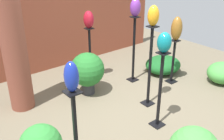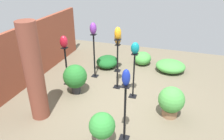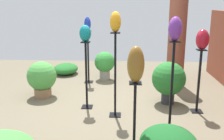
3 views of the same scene
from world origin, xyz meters
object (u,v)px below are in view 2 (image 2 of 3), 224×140
Objects in this scene: brick_pillar at (34,73)px; pedestal_amber at (117,66)px; art_vase_cobalt at (126,78)px; pedestal_violet at (94,58)px; pedestal_cobalt at (125,116)px; potted_plant_back_center at (171,101)px; art_vase_bronze at (118,37)px; pedestal_ruby at (67,68)px; potted_plant_front_right at (75,77)px; potted_plant_mid_right at (102,127)px; art_vase_teal at (135,48)px; pedestal_bronze at (118,59)px; art_vase_violet at (93,28)px; art_vase_amber at (118,33)px; pedestal_teal at (134,78)px; art_vase_ruby at (64,42)px.

brick_pillar is 2.30m from pedestal_amber.
pedestal_amber is at bearing 20.72° from art_vase_cobalt.
brick_pillar is 2.35m from pedestal_violet.
pedestal_cobalt is 1.68× the size of potted_plant_back_center.
pedestal_violet is 0.98m from art_vase_bronze.
pedestal_ruby is 0.60m from potted_plant_front_right.
pedestal_amber is 3.07× the size of art_vase_bronze.
potted_plant_mid_right is at bearing 125.39° from pedestal_cobalt.
brick_pillar reaches higher than art_vase_teal.
pedestal_amber is at bearing -163.72° from pedestal_bronze.
art_vase_violet is 3.14m from potted_plant_mid_right.
pedestal_violet reaches higher than pedestal_bronze.
potted_plant_back_center is at bearing -95.55° from potted_plant_front_right.
brick_pillar is 2.31m from art_vase_amber.
pedestal_teal is 1.16m from potted_plant_back_center.
pedestal_bronze is 1.95m from art_vase_ruby.
pedestal_teal is at bearing 6.76° from art_vase_cobalt.
art_vase_teal reaches higher than pedestal_bronze.
pedestal_violet is 1.09m from potted_plant_front_right.
potted_plant_mid_right is (-0.40, -1.70, -0.71)m from brick_pillar.
art_vase_bronze is at bearing 0.00° from pedestal_bronze.
art_vase_bronze is at bearing -42.62° from art_vase_ruby.
pedestal_amber reaches higher than art_vase_bronze.
art_vase_teal is at bearing -79.55° from potted_plant_front_right.
art_vase_teal reaches higher than pedestal_violet.
potted_plant_mid_right is (-3.24, -0.66, 0.01)m from pedestal_bronze.
potted_plant_front_right is at bearing 121.98° from pedestal_amber.
pedestal_ruby is 3.85× the size of art_vase_teal.
potted_plant_front_right is (-0.63, 1.01, -0.19)m from pedestal_amber.
brick_pillar is 1.89m from potted_plant_mid_right.
pedestal_ruby is 1.85m from art_vase_bronze.
pedestal_bronze is at bearing 31.71° from art_vase_teal.
art_vase_ruby is 1.04× the size of art_vase_cobalt.
pedestal_cobalt is (-1.70, -2.21, 0.06)m from pedestal_ruby.
art_vase_ruby is 2.02m from art_vase_teal.
brick_pillar is 1.81× the size of pedestal_teal.
pedestal_cobalt is 1.02× the size of pedestal_teal.
potted_plant_mid_right is (-0.27, 0.38, -0.16)m from pedestal_cobalt.
art_vase_violet reaches higher than pedestal_bronze.
art_vase_violet is at bearing 135.69° from pedestal_bronze.
art_vase_teal is at bearing 6.76° from pedestal_cobalt.
potted_plant_front_right reaches higher than potted_plant_back_center.
art_vase_ruby is 3.23m from potted_plant_back_center.
art_vase_cobalt is at bearing -173.24° from pedestal_teal.
art_vase_violet is 0.47× the size of potted_plant_back_center.
pedestal_amber is 4.41× the size of art_vase_cobalt.
art_vase_amber is at bearing 20.72° from art_vase_cobalt.
art_vase_ruby is 2.83m from potted_plant_mid_right.
art_vase_amber is at bearing -58.02° from potted_plant_front_right.
potted_plant_front_right is (-1.66, 0.71, 0.07)m from pedestal_bronze.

